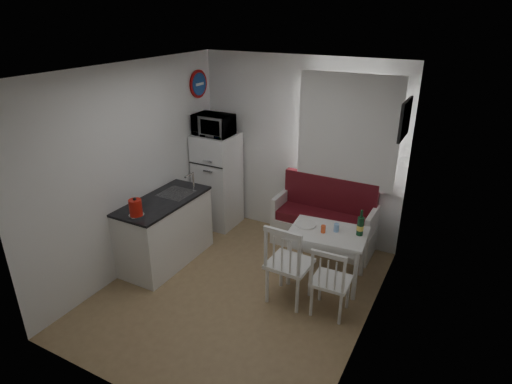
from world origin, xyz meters
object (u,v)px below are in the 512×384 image
(bench, at_px, (324,225))
(dining_table, at_px, (328,237))
(microwave, at_px, (214,125))
(kettle, at_px, (136,208))
(kitchen_counter, at_px, (166,230))
(fridge, at_px, (218,180))
(chair_left, at_px, (286,257))
(wine_bottle, at_px, (361,223))
(chair_right, at_px, (329,276))

(bench, xyz_separation_m, dining_table, (0.32, -0.79, 0.27))
(bench, relative_size, microwave, 2.57)
(microwave, distance_m, kettle, 1.83)
(microwave, bearing_deg, bench, 5.47)
(kitchen_counter, height_order, microwave, microwave)
(fridge, relative_size, microwave, 2.66)
(dining_table, relative_size, kettle, 4.05)
(chair_left, xyz_separation_m, microwave, (-1.77, 1.30, 0.99))
(wine_bottle, bearing_deg, bench, 134.03)
(kitchen_counter, distance_m, kettle, 0.78)
(chair_right, bearing_deg, kitchen_counter, 175.80)
(chair_right, xyz_separation_m, microwave, (-2.27, 1.28, 1.08))
(chair_left, relative_size, fridge, 0.37)
(kitchen_counter, xyz_separation_m, kettle, (0.05, -0.54, 0.56))
(kitchen_counter, distance_m, chair_left, 1.80)
(dining_table, relative_size, fridge, 0.67)
(kettle, bearing_deg, wine_bottle, 27.26)
(dining_table, relative_size, microwave, 1.77)
(microwave, bearing_deg, dining_table, -17.25)
(kitchen_counter, xyz_separation_m, wine_bottle, (2.39, 0.67, 0.39))
(chair_right, xyz_separation_m, kettle, (-2.24, -0.45, 0.49))
(kitchen_counter, height_order, dining_table, kitchen_counter)
(kitchen_counter, bearing_deg, chair_right, -2.25)
(chair_right, xyz_separation_m, fridge, (-2.27, 1.33, 0.20))
(chair_left, bearing_deg, dining_table, 71.50)
(bench, bearing_deg, chair_right, -68.64)
(kitchen_counter, bearing_deg, dining_table, 15.59)
(dining_table, height_order, wine_bottle, wine_bottle)
(kettle, bearing_deg, chair_right, 11.28)
(kitchen_counter, distance_m, wine_bottle, 2.51)
(dining_table, bearing_deg, chair_right, -74.97)
(dining_table, relative_size, wine_bottle, 3.00)
(wine_bottle, bearing_deg, chair_right, -97.52)
(bench, relative_size, kettle, 5.88)
(kettle, bearing_deg, chair_left, 13.93)
(dining_table, height_order, microwave, microwave)
(chair_left, height_order, chair_right, chair_left)
(kettle, bearing_deg, microwave, 90.99)
(kettle, relative_size, wine_bottle, 0.74)
(dining_table, xyz_separation_m, microwave, (-2.02, 0.63, 1.00))
(bench, distance_m, chair_left, 1.49)
(chair_right, bearing_deg, dining_table, 108.86)
(chair_right, distance_m, microwave, 2.82)
(bench, relative_size, chair_right, 3.08)
(dining_table, xyz_separation_m, fridge, (-2.02, 0.68, 0.12))
(dining_table, height_order, chair_right, chair_right)
(kettle, bearing_deg, fridge, 90.97)
(microwave, bearing_deg, chair_left, -36.34)
(chair_left, height_order, kettle, kettle)
(kitchen_counter, bearing_deg, bench, 38.28)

